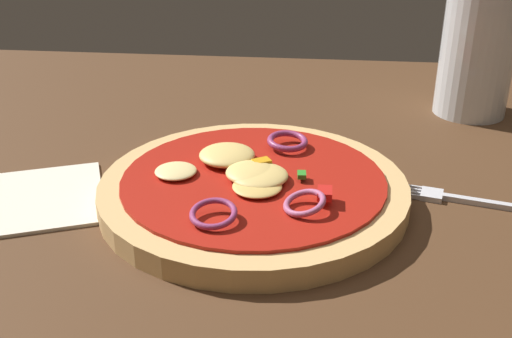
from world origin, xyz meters
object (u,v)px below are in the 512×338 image
Objects in this scene: fork at (466,200)px; beer_glass at (476,62)px; pizza at (253,188)px; napkin at (26,200)px.

beer_glass reaches higher than fork.
beer_glass is at bearing 78.42° from fork.
pizza is 1.63× the size of napkin.
pizza is 1.56× the size of fork.
pizza is at bearing -133.53° from beer_glass.
fork is at bearing 5.76° from napkin.
pizza reaches higher than napkin.
beer_glass reaches higher than pizza.
fork is 0.23m from beer_glass.
napkin is (-0.41, -0.26, -0.06)m from beer_glass.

